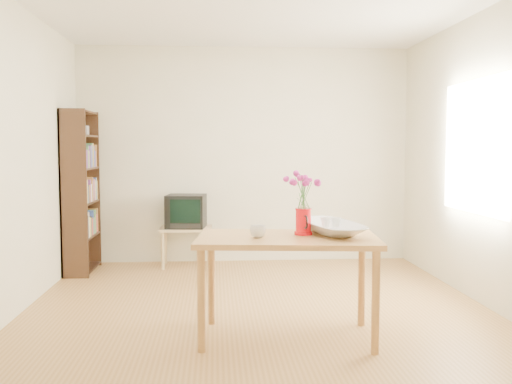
{
  "coord_description": "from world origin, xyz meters",
  "views": [
    {
      "loc": [
        -0.36,
        -4.69,
        1.39
      ],
      "look_at": [
        0.0,
        0.3,
        1.0
      ],
      "focal_mm": 40.0,
      "sensor_mm": 36.0,
      "label": 1
    }
  ],
  "objects": [
    {
      "name": "table",
      "position": [
        0.16,
        -0.64,
        0.66
      ],
      "size": [
        1.37,
        0.87,
        0.75
      ],
      "rotation": [
        0.0,
        0.0,
        -0.11
      ],
      "color": "#A26E37",
      "rests_on": "ground"
    },
    {
      "name": "pitcher",
      "position": [
        0.29,
        -0.57,
        0.84
      ],
      "size": [
        0.13,
        0.21,
        0.2
      ],
      "rotation": [
        0.0,
        0.0,
        0.07
      ],
      "color": "red",
      "rests_on": "table"
    },
    {
      "name": "bowl",
      "position": [
        0.5,
        -0.52,
        1.0
      ],
      "size": [
        0.62,
        0.62,
        0.5
      ],
      "primitive_type": "imported",
      "rotation": [
        0.0,
        0.0,
        0.19
      ],
      "color": "white",
      "rests_on": "table"
    },
    {
      "name": "teacup_a",
      "position": [
        0.46,
        -0.52,
        0.95
      ],
      "size": [
        0.08,
        0.08,
        0.06
      ],
      "primitive_type": "imported",
      "rotation": [
        0.0,
        0.0,
        0.13
      ],
      "color": "white",
      "rests_on": "bowl"
    },
    {
      "name": "room",
      "position": [
        0.03,
        0.0,
        1.3
      ],
      "size": [
        4.5,
        4.5,
        4.5
      ],
      "color": "olive",
      "rests_on": "ground"
    },
    {
      "name": "tv_stand",
      "position": [
        -0.7,
        1.97,
        0.39
      ],
      "size": [
        0.6,
        0.45,
        0.46
      ],
      "color": "tan",
      "rests_on": "ground"
    },
    {
      "name": "television",
      "position": [
        -0.7,
        1.98,
        0.66
      ],
      "size": [
        0.48,
        0.45,
        0.38
      ],
      "rotation": [
        0.0,
        0.0,
        -0.11
      ],
      "color": "black",
      "rests_on": "tv_stand"
    },
    {
      "name": "mug",
      "position": [
        -0.06,
        -0.68,
        0.79
      ],
      "size": [
        0.12,
        0.12,
        0.09
      ],
      "primitive_type": "imported",
      "rotation": [
        0.0,
        0.0,
        3.21
      ],
      "color": "white",
      "rests_on": "table"
    },
    {
      "name": "teacup_b",
      "position": [
        0.55,
        -0.5,
        0.95
      ],
      "size": [
        0.07,
        0.07,
        0.06
      ],
      "primitive_type": "imported",
      "rotation": [
        0.0,
        0.0,
        1.51
      ],
      "color": "white",
      "rests_on": "bowl"
    },
    {
      "name": "bookshelf",
      "position": [
        -1.85,
        1.75,
        0.84
      ],
      "size": [
        0.28,
        0.7,
        1.8
      ],
      "color": "black",
      "rests_on": "ground"
    },
    {
      "name": "flowers",
      "position": [
        0.29,
        -0.57,
        1.1
      ],
      "size": [
        0.22,
        0.22,
        0.32
      ],
      "primitive_type": null,
      "color": "#D0319B",
      "rests_on": "pitcher"
    }
  ]
}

